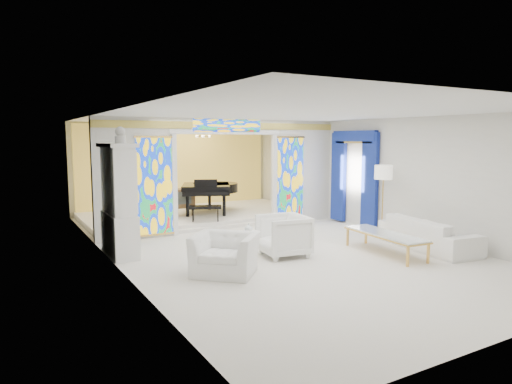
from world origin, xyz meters
TOP-DOWN VIEW (x-y plane):
  - floor at (0.00, 0.00)m, footprint 12.00×12.00m
  - ceiling at (0.00, 0.00)m, footprint 7.00×12.00m
  - wall_back at (0.00, 6.00)m, footprint 7.00×0.02m
  - wall_left at (-3.50, 0.00)m, footprint 0.02×12.00m
  - wall_right at (3.50, 0.00)m, footprint 0.02×12.00m
  - partition_wall at (0.00, 2.00)m, footprint 7.00×0.22m
  - stained_glass_left at (-2.03, 1.89)m, footprint 0.90×0.04m
  - stained_glass_right at (2.03, 1.89)m, footprint 0.90×0.04m
  - stained_glass_transom at (0.00, 1.89)m, footprint 2.00×0.04m
  - alcove_platform at (0.00, 4.10)m, footprint 6.80×3.80m
  - gold_curtain_back at (0.00, 5.88)m, footprint 6.70×0.10m
  - chandelier at (0.20, 4.00)m, footprint 0.48×0.48m
  - blue_drapes at (3.40, 0.70)m, footprint 0.14×1.85m
  - china_cabinet at (-3.22, 0.60)m, footprint 0.56×1.46m
  - armchair_left at (-1.88, -1.76)m, footprint 1.51×1.50m
  - armchair_right at (-0.24, -1.22)m, footprint 1.09×1.06m
  - sofa at (2.95, -2.31)m, footprint 1.27×2.52m
  - side_table at (-1.09, -1.24)m, footprint 0.64×0.64m
  - vase at (-1.09, -1.24)m, footprint 0.21×0.21m
  - coffee_table at (1.75, -2.17)m, footprint 0.81×2.12m
  - floor_lamp at (3.02, -0.81)m, footprint 0.55×0.55m
  - grand_piano at (0.36, 3.86)m, footprint 2.44×2.82m
  - tv_console at (-0.67, 3.67)m, footprint 0.71×0.50m

SIDE VIEW (x-z plane):
  - floor at x=0.00m, z-range 0.00..0.00m
  - alcove_platform at x=0.00m, z-range 0.00..0.18m
  - sofa at x=2.95m, z-range 0.00..0.70m
  - armchair_left at x=-1.88m, z-range 0.00..0.74m
  - side_table at x=-1.09m, z-range 0.09..0.70m
  - coffee_table at x=1.75m, z-range 0.19..0.66m
  - armchair_right at x=-0.24m, z-range 0.00..0.88m
  - vase at x=-1.09m, z-range 0.61..0.78m
  - tv_console at x=-0.67m, z-range 0.30..1.11m
  - grand_piano at x=0.36m, z-range 0.37..1.46m
  - china_cabinet at x=-3.22m, z-range -0.19..2.53m
  - stained_glass_left at x=-2.03m, z-range 0.10..2.50m
  - stained_glass_right at x=2.03m, z-range 0.10..2.50m
  - wall_back at x=0.00m, z-range 0.00..3.00m
  - wall_left at x=-3.50m, z-range 0.00..3.00m
  - wall_right at x=3.50m, z-range 0.00..3.00m
  - gold_curtain_back at x=0.00m, z-range 0.05..2.95m
  - floor_lamp at x=3.02m, z-range 0.64..2.46m
  - blue_drapes at x=3.40m, z-range 0.25..2.90m
  - partition_wall at x=0.00m, z-range 0.15..3.15m
  - chandelier at x=0.20m, z-range 2.40..2.70m
  - stained_glass_transom at x=0.00m, z-range 2.65..2.99m
  - ceiling at x=0.00m, z-range 2.99..3.01m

